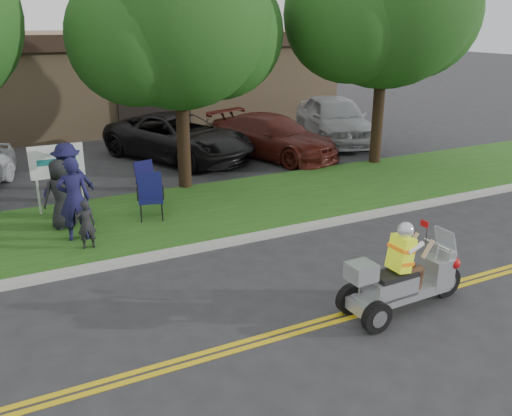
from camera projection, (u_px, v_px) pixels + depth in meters
name	position (u px, v px, depth m)	size (l,w,h in m)	color
ground	(305.00, 309.00, 9.01)	(120.00, 120.00, 0.00)	#28282B
centerline_near	(324.00, 325.00, 8.51)	(60.00, 0.10, 0.01)	gold
centerline_far	(319.00, 320.00, 8.65)	(60.00, 0.10, 0.01)	gold
curb	(230.00, 242.00, 11.55)	(60.00, 0.25, 0.12)	#A8A89E
grass_verge	(194.00, 212.00, 13.37)	(60.00, 4.00, 0.10)	#1F4F15
commercial_building	(128.00, 76.00, 25.17)	(18.00, 8.20, 4.00)	#9E7F5B
tree_mid	(180.00, 24.00, 13.86)	(5.88, 4.80, 7.05)	#332114
tree_right	(387.00, 2.00, 16.26)	(6.86, 5.60, 8.07)	#332114
business_sign	(57.00, 165.00, 12.91)	(1.25, 0.06, 1.75)	silver
trike_scooter	(402.00, 281.00, 8.78)	(2.39, 0.80, 1.56)	black
lawn_chair_a	(150.00, 193.00, 12.68)	(0.69, 0.71, 1.06)	black
lawn_chair_b	(146.00, 178.00, 14.03)	(0.61, 0.63, 0.98)	black
spectator_adult_left	(74.00, 199.00, 11.29)	(0.66, 0.43, 1.80)	#191742
spectator_chair_a	(68.00, 181.00, 12.61)	(1.15, 0.66, 1.78)	#17153C
spectator_chair_b	(61.00, 194.00, 11.98)	(0.77, 0.50, 1.57)	black
child_left	(86.00, 224.00, 10.98)	(0.37, 0.25, 1.03)	black
parked_car_mid	(179.00, 137.00, 18.28)	(2.55, 5.54, 1.54)	black
parked_car_right	(273.00, 136.00, 18.63)	(2.02, 4.96, 1.44)	#501912
parked_car_far_right	(335.00, 119.00, 20.90)	(2.11, 5.25, 1.79)	#9FA1A5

